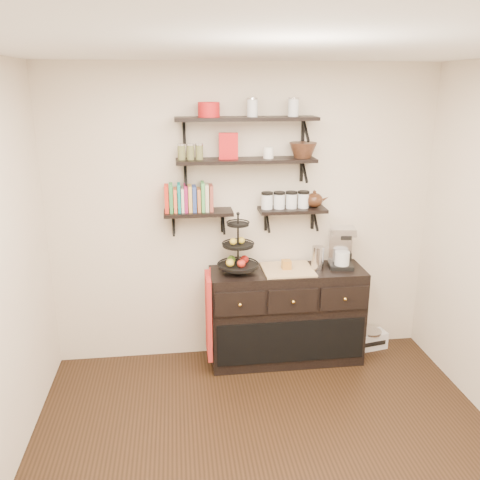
# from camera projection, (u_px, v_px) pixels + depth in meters

# --- Properties ---
(floor) EXTENTS (3.50, 3.50, 0.00)m
(floor) POSITION_uv_depth(u_px,v_px,m) (279.00, 479.00, 3.38)
(floor) COLOR black
(floor) RESTS_ON ground
(ceiling) EXTENTS (3.50, 3.50, 0.02)m
(ceiling) POSITION_uv_depth(u_px,v_px,m) (291.00, 46.00, 2.58)
(ceiling) COLOR white
(ceiling) RESTS_ON back_wall
(back_wall) EXTENTS (3.50, 0.02, 2.70)m
(back_wall) POSITION_uv_depth(u_px,v_px,m) (244.00, 217.00, 4.64)
(back_wall) COLOR beige
(back_wall) RESTS_ON ground
(shelf_top) EXTENTS (1.20, 0.27, 0.23)m
(shelf_top) POSITION_uv_depth(u_px,v_px,m) (246.00, 119.00, 4.25)
(shelf_top) COLOR black
(shelf_top) RESTS_ON back_wall
(shelf_mid) EXTENTS (1.20, 0.27, 0.23)m
(shelf_mid) POSITION_uv_depth(u_px,v_px,m) (246.00, 161.00, 4.35)
(shelf_mid) COLOR black
(shelf_mid) RESTS_ON back_wall
(shelf_low_left) EXTENTS (0.60, 0.25, 0.23)m
(shelf_low_left) POSITION_uv_depth(u_px,v_px,m) (198.00, 213.00, 4.45)
(shelf_low_left) COLOR black
(shelf_low_left) RESTS_ON back_wall
(shelf_low_right) EXTENTS (0.60, 0.25, 0.23)m
(shelf_low_right) POSITION_uv_depth(u_px,v_px,m) (292.00, 210.00, 4.55)
(shelf_low_right) COLOR black
(shelf_low_right) RESTS_ON back_wall
(cookbooks) EXTENTS (0.43, 0.15, 0.26)m
(cookbooks) POSITION_uv_depth(u_px,v_px,m) (192.00, 198.00, 4.40)
(cookbooks) COLOR red
(cookbooks) RESTS_ON shelf_low_left
(glass_canisters) EXTENTS (0.43, 0.10, 0.13)m
(glass_canisters) POSITION_uv_depth(u_px,v_px,m) (285.00, 201.00, 4.52)
(glass_canisters) COLOR silver
(glass_canisters) RESTS_ON shelf_low_right
(sideboard) EXTENTS (1.40, 0.50, 0.92)m
(sideboard) POSITION_uv_depth(u_px,v_px,m) (286.00, 315.00, 4.72)
(sideboard) COLOR black
(sideboard) RESTS_ON floor
(fruit_stand) EXTENTS (0.36, 0.36, 0.53)m
(fruit_stand) POSITION_uv_depth(u_px,v_px,m) (238.00, 253.00, 4.49)
(fruit_stand) COLOR black
(fruit_stand) RESTS_ON sideboard
(candle) EXTENTS (0.08, 0.08, 0.08)m
(candle) POSITION_uv_depth(u_px,v_px,m) (286.00, 264.00, 4.57)
(candle) COLOR #AD7028
(candle) RESTS_ON sideboard
(coffee_maker) EXTENTS (0.24, 0.23, 0.39)m
(coffee_maker) POSITION_uv_depth(u_px,v_px,m) (341.00, 248.00, 4.62)
(coffee_maker) COLOR black
(coffee_maker) RESTS_ON sideboard
(thermal_carafe) EXTENTS (0.11, 0.11, 0.22)m
(thermal_carafe) POSITION_uv_depth(u_px,v_px,m) (318.00, 258.00, 4.57)
(thermal_carafe) COLOR silver
(thermal_carafe) RESTS_ON sideboard
(apron) EXTENTS (0.04, 0.32, 0.76)m
(apron) POSITION_uv_depth(u_px,v_px,m) (209.00, 316.00, 4.51)
(apron) COLOR maroon
(apron) RESTS_ON sideboard
(radio) EXTENTS (0.34, 0.24, 0.19)m
(radio) POSITION_uv_depth(u_px,v_px,m) (370.00, 339.00, 5.03)
(radio) COLOR silver
(radio) RESTS_ON floor
(recipe_box) EXTENTS (0.16, 0.07, 0.22)m
(recipe_box) POSITION_uv_depth(u_px,v_px,m) (228.00, 146.00, 4.29)
(recipe_box) COLOR red
(recipe_box) RESTS_ON shelf_mid
(walnut_bowl) EXTENTS (0.24, 0.24, 0.13)m
(walnut_bowl) POSITION_uv_depth(u_px,v_px,m) (303.00, 150.00, 4.39)
(walnut_bowl) COLOR black
(walnut_bowl) RESTS_ON shelf_mid
(ramekins) EXTENTS (0.09, 0.09, 0.10)m
(ramekins) POSITION_uv_depth(u_px,v_px,m) (268.00, 153.00, 4.35)
(ramekins) COLOR white
(ramekins) RESTS_ON shelf_mid
(teapot) EXTENTS (0.24, 0.20, 0.16)m
(teapot) POSITION_uv_depth(u_px,v_px,m) (314.00, 199.00, 4.54)
(teapot) COLOR #391F11
(teapot) RESTS_ON shelf_low_right
(red_pot) EXTENTS (0.18, 0.18, 0.12)m
(red_pot) POSITION_uv_depth(u_px,v_px,m) (209.00, 110.00, 4.19)
(red_pot) COLOR red
(red_pot) RESTS_ON shelf_top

